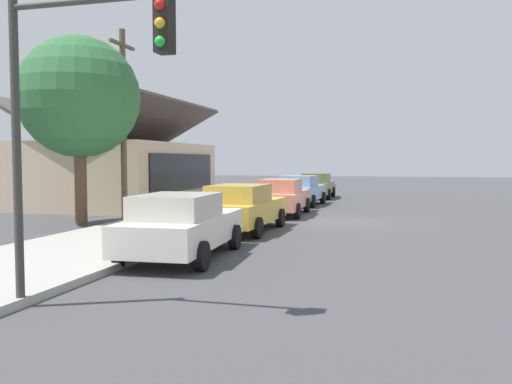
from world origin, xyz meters
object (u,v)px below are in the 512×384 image
Objects in this scene: car_mustard at (242,207)px; car_olive at (317,185)px; shade_tree at (79,98)px; utility_pole_wooden at (123,121)px; car_coral at (282,197)px; car_skyblue at (300,190)px; traffic_light_main at (73,89)px; fire_hydrant_red at (226,209)px; car_ivory at (182,225)px.

car_mustard is 16.36m from car_olive.
utility_pole_wooden reaches higher than shade_tree.
car_coral is at bearing -57.26° from utility_pole_wooden.
car_olive is (10.82, 0.11, -0.00)m from car_coral.
car_skyblue is (5.26, 0.15, -0.00)m from car_coral.
traffic_light_main reaches higher than car_skyblue.
car_mustard is at bearing -92.53° from shade_tree.
shade_tree is at bearing 151.97° from car_skyblue.
car_coral reaches higher than fire_hydrant_red.
car_coral is at bearing 179.46° from car_olive.
car_ivory is at bearing -142.05° from utility_pole_wooden.
car_mustard is at bearing -109.48° from utility_pole_wooden.
car_ivory is 1.07× the size of car_skyblue.
traffic_light_main is at bearing -172.41° from fire_hydrant_red.
car_ivory is 21.40m from car_olive.
car_coral is 1.08× the size of car_skyblue.
fire_hydrant_red is (-8.08, 1.45, -0.32)m from car_skyblue.
car_olive is at bearing -21.60° from shade_tree.
car_mustard is 6.78× the size of fire_hydrant_red.
traffic_light_main is (-10.01, -6.53, -1.20)m from shade_tree.
car_olive is 0.64× the size of shade_tree.
utility_pole_wooden is (1.93, 5.47, 3.11)m from car_mustard.
car_coral is 0.65× the size of utility_pole_wooden.
car_mustard is 0.69× the size of shade_tree.
fire_hydrant_red is (-2.81, 1.60, -0.32)m from car_coral.
car_ivory is 10.58m from car_coral.
car_skyblue is at bearing -3.18° from car_ivory.
car_coral is at bearing -29.68° from fire_hydrant_red.
utility_pole_wooden is at bearing 34.80° from car_ivory.
car_mustard reaches higher than fire_hydrant_red.
shade_tree is at bearing 33.11° from traffic_light_main.
car_olive is 13.72m from fire_hydrant_red.
utility_pole_wooden is at bearing -27.79° from shade_tree.
utility_pole_wooden is (11.67, 5.66, 0.44)m from traffic_light_main.
car_mustard is 3.11m from fire_hydrant_red.
traffic_light_main is at bearing 179.55° from car_ivory.
utility_pole_wooden reaches higher than car_mustard.
shade_tree is 2.02m from utility_pole_wooden.
utility_pole_wooden is at bearing 71.74° from car_mustard.
car_olive is at bearing -6.26° from fire_hydrant_red.
shade_tree reaches higher than car_olive.
car_skyblue reaches higher than fire_hydrant_red.
car_ivory is 1.08× the size of car_olive.
fire_hydrant_red is at bearing -78.82° from utility_pole_wooden.
shade_tree reaches higher than fire_hydrant_red.
car_skyblue is 0.65× the size of shade_tree.
utility_pole_wooden is at bearing 158.04° from car_olive.
traffic_light_main reaches higher than car_mustard.
fire_hydrant_red is at bearing 172.63° from car_olive.
shade_tree is (-5.26, 6.47, 3.88)m from car_coral.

